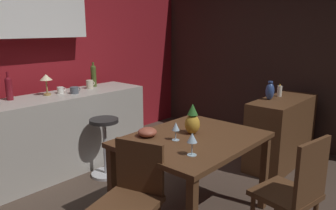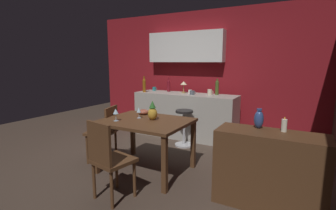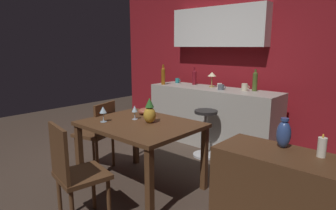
{
  "view_description": "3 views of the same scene",
  "coord_description": "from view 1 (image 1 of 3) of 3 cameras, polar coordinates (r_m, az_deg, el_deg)",
  "views": [
    {
      "loc": [
        -1.98,
        -1.83,
        1.65
      ],
      "look_at": [
        0.23,
        0.12,
        0.95
      ],
      "focal_mm": 34.85,
      "sensor_mm": 36.0,
      "label": 1
    },
    {
      "loc": [
        2.05,
        -3.05,
        1.54
      ],
      "look_at": [
        0.21,
        0.25,
        0.88
      ],
      "focal_mm": 26.72,
      "sensor_mm": 36.0,
      "label": 2
    },
    {
      "loc": [
        2.3,
        -2.27,
        1.54
      ],
      "look_at": [
        0.28,
        0.02,
        0.91
      ],
      "focal_mm": 30.66,
      "sensor_mm": 36.0,
      "label": 3
    }
  ],
  "objects": [
    {
      "name": "sideboard_cabinet",
      "position": [
        4.22,
        19.14,
        -4.44
      ],
      "size": [
        1.1,
        0.44,
        0.82
      ],
      "primitive_type": "cube",
      "color": "#56351E",
      "rests_on": "ground_plane"
    },
    {
      "name": "wine_glass_right",
      "position": [
        2.37,
        4.24,
        -5.88
      ],
      "size": [
        0.08,
        0.08,
        0.17
      ],
      "color": "silver",
      "rests_on": "dining_table"
    },
    {
      "name": "wine_bottle_olive",
      "position": [
        4.33,
        -12.9,
        5.16
      ],
      "size": [
        0.07,
        0.07,
        0.32
      ],
      "color": "#475623",
      "rests_on": "kitchen_counter"
    },
    {
      "name": "cup_cream",
      "position": [
        4.22,
        -13.52,
        3.54
      ],
      "size": [
        0.12,
        0.09,
        0.11
      ],
      "color": "beige",
      "rests_on": "kitchen_counter"
    },
    {
      "name": "cup_white",
      "position": [
        4.0,
        -18.28,
        2.49
      ],
      "size": [
        0.11,
        0.08,
        0.08
      ],
      "color": "white",
      "rests_on": "kitchen_counter"
    },
    {
      "name": "wine_glass_left",
      "position": [
        2.67,
        1.37,
        -3.9
      ],
      "size": [
        0.06,
        0.06,
        0.15
      ],
      "color": "silver",
      "rests_on": "dining_table"
    },
    {
      "name": "chair_near_window",
      "position": [
        2.37,
        -6.43,
        -15.79
      ],
      "size": [
        0.5,
        0.5,
        0.87
      ],
      "color": "#56351E",
      "rests_on": "ground_plane"
    },
    {
      "name": "wall_kitchen_back",
      "position": [
        4.36,
        -22.66,
        9.29
      ],
      "size": [
        5.2,
        0.33,
        2.6
      ],
      "color": "maroon",
      "rests_on": "ground_plane"
    },
    {
      "name": "pillar_candle_tall",
      "position": [
        4.24,
        18.93,
        2.32
      ],
      "size": [
        0.06,
        0.06,
        0.16
      ],
      "color": "white",
      "rests_on": "sideboard_cabinet"
    },
    {
      "name": "counter_lamp",
      "position": [
        3.91,
        -20.55,
        4.27
      ],
      "size": [
        0.14,
        0.14,
        0.24
      ],
      "color": "#A58447",
      "rests_on": "kitchen_counter"
    },
    {
      "name": "wine_bottle_ruby",
      "position": [
        3.81,
        -26.09,
        2.78
      ],
      "size": [
        0.07,
        0.07,
        0.3
      ],
      "color": "maroon",
      "rests_on": "kitchen_counter"
    },
    {
      "name": "cup_slate",
      "position": [
        3.94,
        -16.06,
        2.5
      ],
      "size": [
        0.13,
        0.1,
        0.08
      ],
      "color": "#515660",
      "rests_on": "kitchen_counter"
    },
    {
      "name": "dining_table",
      "position": [
        2.82,
        4.27,
        -7.33
      ],
      "size": [
        1.19,
        0.94,
        0.74
      ],
      "color": "#56351E",
      "rests_on": "ground_plane"
    },
    {
      "name": "fruit_bowl",
      "position": [
        2.79,
        -3.63,
        -4.76
      ],
      "size": [
        0.16,
        0.16,
        0.08
      ],
      "primitive_type": "ellipsoid",
      "color": "#9E4C38",
      "rests_on": "dining_table"
    },
    {
      "name": "vase_ceramic_blue",
      "position": [
        4.0,
        17.4,
        2.34
      ],
      "size": [
        0.1,
        0.1,
        0.22
      ],
      "color": "#334C8C",
      "rests_on": "sideboard_cabinet"
    },
    {
      "name": "kitchen_counter",
      "position": [
        4.01,
        -18.24,
        -4.67
      ],
      "size": [
        2.1,
        0.6,
        0.9
      ],
      "primitive_type": "cube",
      "color": "#B2ADA3",
      "rests_on": "ground_plane"
    },
    {
      "name": "bar_stool",
      "position": [
        3.75,
        -10.95,
        -7.0
      ],
      "size": [
        0.34,
        0.34,
        0.67
      ],
      "color": "#262323",
      "rests_on": "ground_plane"
    },
    {
      "name": "pineapple_centerpiece",
      "position": [
        2.85,
        4.29,
        -2.79
      ],
      "size": [
        0.13,
        0.13,
        0.27
      ],
      "color": "gold",
      "rests_on": "dining_table"
    },
    {
      "name": "chair_by_doorway",
      "position": [
        2.58,
        21.23,
        -13.93
      ],
      "size": [
        0.47,
        0.47,
        0.92
      ],
      "color": "#56351E",
      "rests_on": "ground_plane"
    },
    {
      "name": "wall_side_right",
      "position": [
        5.02,
        16.44,
        8.88
      ],
      "size": [
        0.1,
        4.4,
        2.6
      ],
      "primitive_type": "cube",
      "color": "#33231E",
      "rests_on": "ground_plane"
    }
  ]
}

